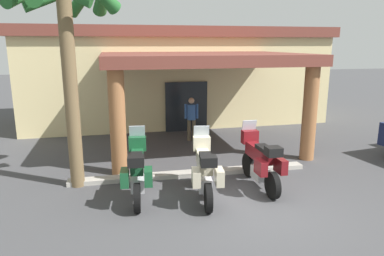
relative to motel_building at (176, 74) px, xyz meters
name	(u,v)px	position (x,y,z in m)	size (l,w,h in m)	color
ground_plane	(248,203)	(0.04, -9.78, -2.24)	(80.00, 80.00, 0.00)	#424244
motel_building	(176,74)	(0.00, 0.00, 0.00)	(14.05, 10.60, 4.37)	beige
motorcycle_green	(137,171)	(-2.46, -8.90, -1.54)	(0.74, 2.21, 1.61)	black
motorcycle_cream	(205,170)	(-0.88, -9.24, -1.54)	(0.80, 2.21, 1.61)	black
motorcycle_maroon	(261,161)	(0.70, -8.87, -1.54)	(0.71, 2.21, 1.61)	black
pedestrian	(191,116)	(-0.09, -4.00, -1.28)	(0.52, 0.32, 1.67)	brown
palm_tree_roadside	(66,19)	(-3.95, -7.78, 1.99)	(2.74, 2.72, 5.63)	brown
curb_strip	(191,173)	(-0.88, -7.70, -2.18)	(6.74, 0.36, 0.12)	#ADA89E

